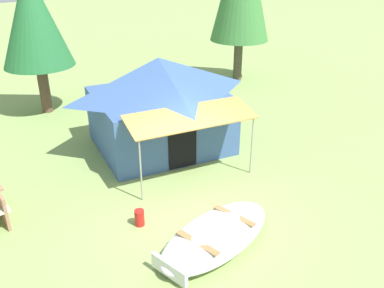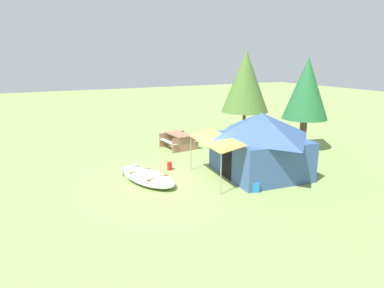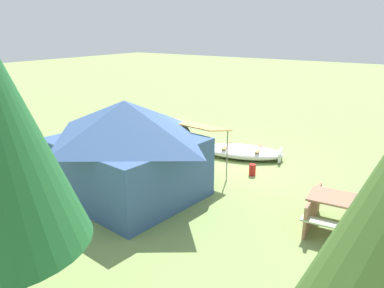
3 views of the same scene
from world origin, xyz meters
TOP-DOWN VIEW (x-y plane):
  - ground_plane at (0.00, 0.00)m, footprint 80.00×80.00m
  - beached_rowboat at (-0.29, -1.20)m, footprint 2.99×1.98m
  - canvas_cabin_tent at (0.81, 3.17)m, footprint 3.95×4.41m
  - picnic_table at (-4.35, 1.93)m, footprint 1.74×1.67m
  - cooler_box at (2.19, 1.87)m, footprint 0.56×0.51m
  - fuel_can at (-1.28, 0.09)m, footprint 0.28×0.28m

SIDE VIEW (x-z plane):
  - ground_plane at x=0.00m, z-range 0.00..0.00m
  - fuel_can at x=-1.28m, z-range 0.00..0.35m
  - cooler_box at x=2.19m, z-range 0.00..0.37m
  - beached_rowboat at x=-0.29m, z-range 0.01..0.40m
  - picnic_table at x=-4.35m, z-range 0.09..0.87m
  - canvas_cabin_tent at x=0.81m, z-range 0.05..2.57m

